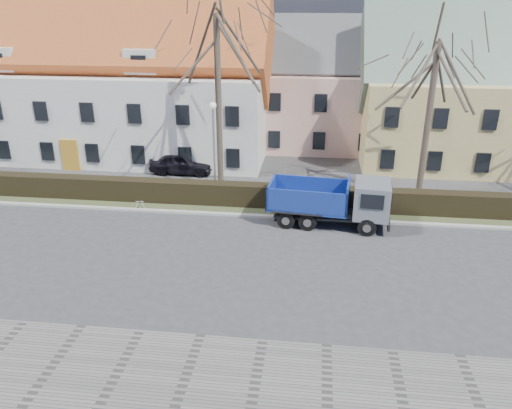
# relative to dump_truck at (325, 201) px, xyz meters

# --- Properties ---
(ground) EXTENTS (120.00, 120.00, 0.00)m
(ground) POSITION_rel_dump_truck_xyz_m (-4.37, -4.15, -1.31)
(ground) COLOR #39393B
(sidewalk_near) EXTENTS (80.00, 5.00, 0.08)m
(sidewalk_near) POSITION_rel_dump_truck_xyz_m (-4.37, -12.65, -1.27)
(sidewalk_near) COLOR slate
(sidewalk_near) RESTS_ON ground
(curb_far) EXTENTS (80.00, 0.30, 0.12)m
(curb_far) POSITION_rel_dump_truck_xyz_m (-4.37, 0.45, -1.25)
(curb_far) COLOR #ADAAA3
(curb_far) RESTS_ON ground
(grass_strip) EXTENTS (80.00, 3.00, 0.10)m
(grass_strip) POSITION_rel_dump_truck_xyz_m (-4.37, 2.05, -1.26)
(grass_strip) COLOR #404B2A
(grass_strip) RESTS_ON ground
(hedge) EXTENTS (60.00, 0.90, 1.30)m
(hedge) POSITION_rel_dump_truck_xyz_m (-4.37, 1.85, -0.66)
(hedge) COLOR black
(hedge) RESTS_ON ground
(building_white) EXTENTS (26.80, 10.80, 9.50)m
(building_white) POSITION_rel_dump_truck_xyz_m (-17.37, 11.85, 3.44)
(building_white) COLOR silver
(building_white) RESTS_ON ground
(building_pink) EXTENTS (10.80, 8.80, 8.00)m
(building_pink) POSITION_rel_dump_truck_xyz_m (-0.37, 15.85, 2.69)
(building_pink) COLOR #DAA69A
(building_pink) RESTS_ON ground
(building_yellow) EXTENTS (18.80, 10.80, 8.50)m
(building_yellow) POSITION_rel_dump_truck_xyz_m (11.63, 12.85, 2.94)
(building_yellow) COLOR #CEBA71
(building_yellow) RESTS_ON ground
(tree_1) EXTENTS (9.20, 9.20, 12.65)m
(tree_1) POSITION_rel_dump_truck_xyz_m (-6.37, 4.35, 5.02)
(tree_1) COLOR #483C32
(tree_1) RESTS_ON ground
(tree_2) EXTENTS (8.00, 8.00, 11.00)m
(tree_2) POSITION_rel_dump_truck_xyz_m (5.63, 4.35, 4.19)
(tree_2) COLOR #483C32
(tree_2) RESTS_ON ground
(dump_truck) EXTENTS (6.75, 3.03, 2.62)m
(dump_truck) POSITION_rel_dump_truck_xyz_m (0.00, 0.00, 0.00)
(dump_truck) COLOR navy
(dump_truck) RESTS_ON ground
(streetlight) EXTENTS (0.46, 0.46, 5.85)m
(streetlight) POSITION_rel_dump_truck_xyz_m (-6.41, 2.85, 1.62)
(streetlight) COLOR #94999D
(streetlight) RESTS_ON ground
(cart_frame) EXTENTS (0.69, 0.43, 0.61)m
(cart_frame) POSITION_rel_dump_truck_xyz_m (-10.51, 0.58, -1.01)
(cart_frame) COLOR silver
(cart_frame) RESTS_ON ground
(parked_car_a) EXTENTS (4.31, 1.74, 1.47)m
(parked_car_a) POSITION_rel_dump_truck_xyz_m (-9.59, 7.10, -0.58)
(parked_car_a) COLOR black
(parked_car_a) RESTS_ON ground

